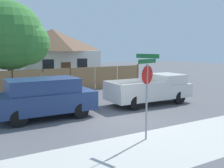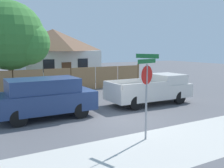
# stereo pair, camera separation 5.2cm
# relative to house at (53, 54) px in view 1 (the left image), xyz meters

# --- Properties ---
(ground_plane) EXTENTS (80.00, 80.00, 0.00)m
(ground_plane) POSITION_rel_house_xyz_m (-2.09, -15.95, -2.67)
(ground_plane) COLOR #56565B
(sidewalk_strip) EXTENTS (36.00, 3.20, 0.01)m
(sidewalk_strip) POSITION_rel_house_xyz_m (-2.09, -19.55, -2.66)
(sidewalk_strip) COLOR beige
(sidewalk_strip) RESTS_ON ground
(wooden_fence) EXTENTS (12.70, 0.12, 1.87)m
(wooden_fence) POSITION_rel_house_xyz_m (-1.02, -7.30, -1.78)
(wooden_fence) COLOR #997047
(wooden_fence) RESTS_ON ground
(house) EXTENTS (7.69, 7.79, 5.14)m
(house) POSITION_rel_house_xyz_m (0.00, 0.00, 0.00)
(house) COLOR white
(house) RESTS_ON ground
(oak_tree) EXTENTS (5.23, 4.98, 6.65)m
(oak_tree) POSITION_rel_house_xyz_m (-4.80, -5.82, 1.38)
(oak_tree) COLOR brown
(oak_tree) RESTS_ON ground
(red_suv) EXTENTS (4.58, 2.08, 1.89)m
(red_suv) POSITION_rel_house_xyz_m (-4.91, -13.94, -1.65)
(red_suv) COLOR navy
(red_suv) RESTS_ON ground
(orange_pickup) EXTENTS (5.10, 2.11, 1.71)m
(orange_pickup) POSITION_rel_house_xyz_m (1.47, -13.95, -1.81)
(orange_pickup) COLOR silver
(orange_pickup) RESTS_ON ground
(stop_sign) EXTENTS (1.01, 0.91, 3.10)m
(stop_sign) POSITION_rel_house_xyz_m (-2.58, -18.68, -0.55)
(stop_sign) COLOR gray
(stop_sign) RESTS_ON ground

